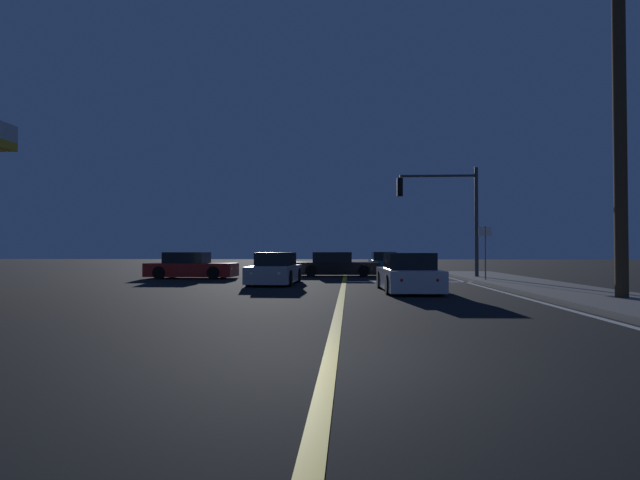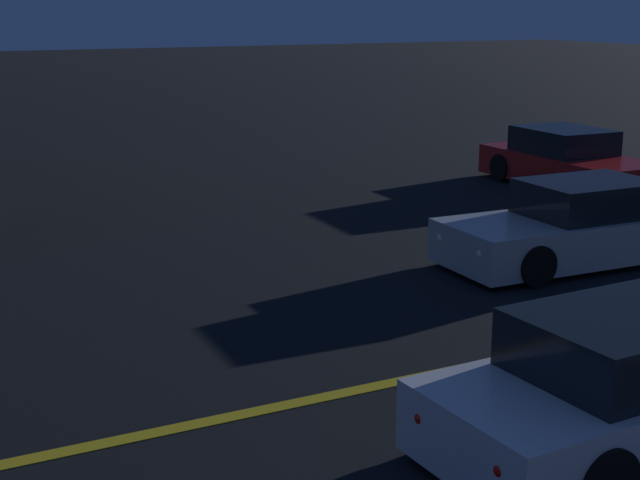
# 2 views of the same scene
# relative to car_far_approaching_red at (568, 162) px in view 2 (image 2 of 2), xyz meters

# --- Properties ---
(lane_line_center) EXTENTS (0.20, 31.78, 0.01)m
(lane_line_center) POSITION_rel_car_far_approaching_red_xyz_m (7.92, -10.48, -0.58)
(lane_line_center) COLOR gold
(lane_line_center) RESTS_ON ground
(car_far_approaching_red) EXTENTS (4.55, 2.08, 1.34)m
(car_far_approaching_red) POSITION_rel_car_far_approaching_red_xyz_m (0.00, 0.00, 0.00)
(car_far_approaching_red) COLOR maroon
(car_far_approaching_red) RESTS_ON ground
(car_following_oncoming_silver) EXTENTS (1.94, 4.51, 1.34)m
(car_following_oncoming_silver) POSITION_rel_car_far_approaching_red_xyz_m (4.99, -4.25, -0.00)
(car_following_oncoming_silver) COLOR #B2B5BA
(car_following_oncoming_silver) RESTS_ON ground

